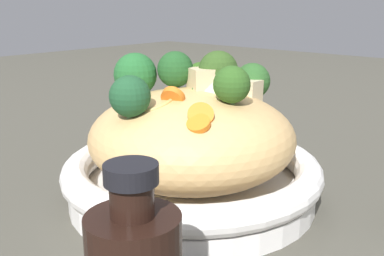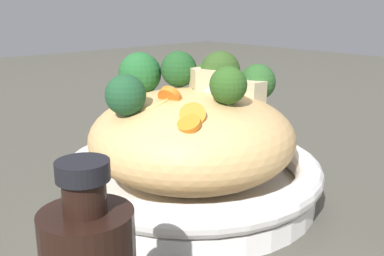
{
  "view_description": "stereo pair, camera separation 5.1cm",
  "coord_description": "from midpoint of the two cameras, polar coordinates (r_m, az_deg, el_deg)",
  "views": [
    {
      "loc": [
        0.37,
        0.33,
        0.22
      ],
      "look_at": [
        0.0,
        0.0,
        0.09
      ],
      "focal_mm": 43.42,
      "sensor_mm": 36.0,
      "label": 1
    },
    {
      "loc": [
        0.33,
        0.36,
        0.22
      ],
      "look_at": [
        0.0,
        0.0,
        0.09
      ],
      "focal_mm": 43.42,
      "sensor_mm": 36.0,
      "label": 2
    }
  ],
  "objects": [
    {
      "name": "broccoli_florets",
      "position": [
        0.52,
        -3.35,
        6.02
      ],
      "size": [
        0.22,
        0.19,
        0.07
      ],
      "color": "#9BB679",
      "rests_on": "serving_bowl"
    },
    {
      "name": "carrot_coins",
      "position": [
        0.47,
        -1.98,
        3.09
      ],
      "size": [
        0.13,
        0.08,
        0.03
      ],
      "color": "orange",
      "rests_on": "serving_bowl"
    },
    {
      "name": "zucchini_slices",
      "position": [
        0.51,
        -0.81,
        4.91
      ],
      "size": [
        0.07,
        0.07,
        0.03
      ],
      "color": "beige",
      "rests_on": "serving_bowl"
    },
    {
      "name": "serving_bowl",
      "position": [
        0.53,
        -2.78,
        -6.16
      ],
      "size": [
        0.29,
        0.29,
        0.05
      ],
      "color": "white",
      "rests_on": "ground_plane"
    },
    {
      "name": "ground_plane",
      "position": [
        0.54,
        -2.74,
        -8.83
      ],
      "size": [
        3.0,
        3.0,
        0.0
      ],
      "primitive_type": "plane",
      "color": "#47453C"
    },
    {
      "name": "noodle_heap",
      "position": [
        0.51,
        -2.86,
        -1.16
      ],
      "size": [
        0.23,
        0.23,
        0.11
      ],
      "color": "tan",
      "rests_on": "serving_bowl"
    },
    {
      "name": "chicken_chunks",
      "position": [
        0.52,
        0.63,
        5.22
      ],
      "size": [
        0.08,
        0.06,
        0.04
      ],
      "color": "beige",
      "rests_on": "serving_bowl"
    }
  ]
}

